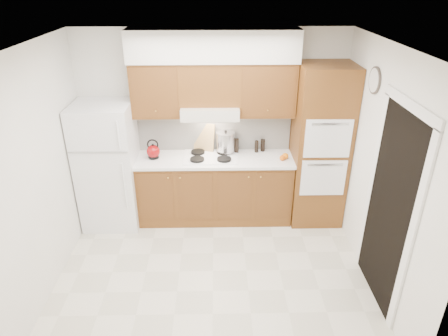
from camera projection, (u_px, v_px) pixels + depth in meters
The scene contains 26 objects.
floor at pixel (213, 271), 4.77m from camera, with size 3.60×3.60×0.00m, color beige.
ceiling at pixel (209, 47), 3.61m from camera, with size 3.60×3.60×0.00m, color white.
wall_back at pixel (212, 125), 5.54m from camera, with size 3.60×0.02×2.60m, color white.
wall_left at pixel (39, 176), 4.16m from camera, with size 0.02×3.00×2.60m, color white.
wall_right at pixel (381, 173), 4.22m from camera, with size 0.02×3.00×2.60m, color white.
fridge at pixel (109, 166), 5.38m from camera, with size 0.75×0.72×1.72m, color white.
base_cabinets at pixel (215, 189), 5.64m from camera, with size 2.11×0.60×0.90m, color brown.
countertop at pixel (214, 159), 5.43m from camera, with size 2.13×0.62×0.04m, color white.
backsplash at pixel (214, 131), 5.56m from camera, with size 2.11×0.03×0.56m, color white.
oven_cabinet at pixel (320, 147), 5.36m from camera, with size 0.70×0.65×2.20m, color brown.
upper_cab_left at pixel (156, 89), 5.13m from camera, with size 0.63×0.33×0.70m, color brown.
upper_cab_right at pixel (267, 89), 5.16m from camera, with size 0.73×0.33×0.70m, color brown.
range_hood at pixel (210, 111), 5.21m from camera, with size 0.75×0.45×0.15m, color silver.
upper_cab_over_hood at pixel (210, 83), 5.11m from camera, with size 0.75×0.33×0.55m, color brown.
soffit at pixel (213, 45), 4.89m from camera, with size 2.13×0.36×0.40m, color silver.
cooktop at pixel (211, 157), 5.43m from camera, with size 0.74×0.50×0.01m, color white.
doorway at pixel (389, 211), 4.02m from camera, with size 0.02×0.90×2.10m, color black.
wall_clock at pixel (375, 80), 4.34m from camera, with size 0.30×0.30×0.02m, color #3F3833.
kettle at pixel (153, 151), 5.36m from camera, with size 0.18×0.18×0.18m, color maroon.
cutting_board at pixel (204, 137), 5.56m from camera, with size 0.29×0.02×0.39m, color tan.
stock_pot at pixel (226, 142), 5.50m from camera, with size 0.26×0.26×0.27m, color #BCBBC0.
condiment_a at pixel (237, 146), 5.53m from camera, with size 0.06×0.06×0.21m, color black.
condiment_b at pixel (257, 147), 5.56m from camera, with size 0.05×0.05×0.17m, color black.
condiment_c at pixel (263, 145), 5.59m from camera, with size 0.06×0.06×0.17m, color black.
orange_near at pixel (285, 156), 5.37m from camera, with size 0.08×0.08×0.08m, color orange.
orange_far at pixel (282, 158), 5.33m from camera, with size 0.07×0.07×0.07m, color orange.
Camera 1 is at (0.06, -3.73, 3.21)m, focal length 32.00 mm.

